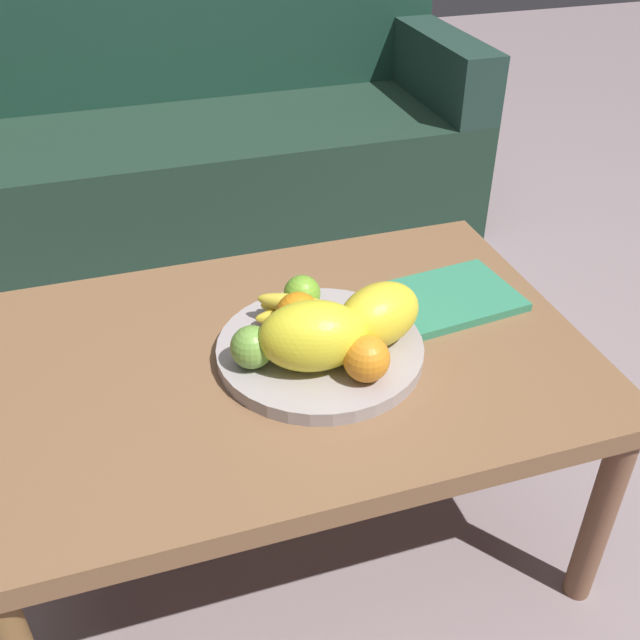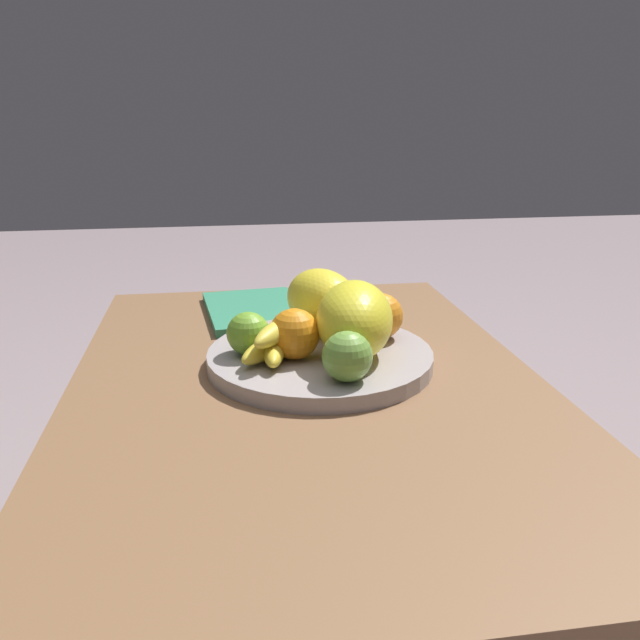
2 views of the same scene
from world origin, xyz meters
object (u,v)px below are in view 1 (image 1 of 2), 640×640
(banana_bunch, at_px, (299,311))
(fruit_bowl, at_px, (320,350))
(coffee_table, at_px, (288,374))
(orange_left, at_px, (367,359))
(melon_large_front, at_px, (313,336))
(magazine, at_px, (449,298))
(orange_front, at_px, (298,314))
(apple_front, at_px, (252,347))
(apple_left, at_px, (302,294))
(couch, at_px, (212,142))
(melon_smaller_beside, at_px, (379,315))

(banana_bunch, bearing_deg, fruit_bowl, -76.99)
(coffee_table, distance_m, orange_left, 0.20)
(melon_large_front, relative_size, magazine, 0.70)
(fruit_bowl, bearing_deg, melon_large_front, -119.96)
(melon_large_front, bearing_deg, coffee_table, 107.44)
(melon_large_front, distance_m, orange_front, 0.09)
(apple_front, bearing_deg, apple_left, 46.74)
(apple_front, relative_size, magazine, 0.28)
(melon_large_front, xyz_separation_m, apple_left, (0.03, 0.16, -0.02))
(couch, xyz_separation_m, fruit_bowl, (-0.07, -1.41, 0.17))
(couch, bearing_deg, fruit_bowl, -92.65)
(couch, xyz_separation_m, magazine, (0.22, -1.33, 0.16))
(melon_smaller_beside, distance_m, orange_left, 0.10)
(apple_front, bearing_deg, couch, 82.59)
(couch, bearing_deg, orange_left, -90.85)
(orange_left, relative_size, apple_front, 1.06)
(magazine, bearing_deg, couch, 93.10)
(orange_left, relative_size, magazine, 0.30)
(magazine, bearing_deg, melon_smaller_beside, -156.87)
(couch, height_order, orange_front, couch)
(orange_left, bearing_deg, fruit_bowl, 112.04)
(orange_left, bearing_deg, magazine, 38.62)
(couch, relative_size, melon_large_front, 9.77)
(melon_smaller_beside, height_order, orange_left, melon_smaller_beside)
(fruit_bowl, bearing_deg, orange_front, 120.84)
(fruit_bowl, distance_m, melon_large_front, 0.09)
(apple_left, bearing_deg, melon_smaller_beside, -53.62)
(melon_smaller_beside, height_order, apple_left, melon_smaller_beside)
(coffee_table, relative_size, banana_bunch, 6.75)
(fruit_bowl, height_order, apple_left, apple_left)
(orange_left, bearing_deg, apple_front, 152.13)
(couch, height_order, melon_large_front, couch)
(orange_front, relative_size, magazine, 0.31)
(apple_left, bearing_deg, couch, 87.18)
(melon_large_front, bearing_deg, banana_bunch, 84.52)
(melon_large_front, bearing_deg, orange_front, 88.65)
(couch, bearing_deg, coffee_table, -94.83)
(fruit_bowl, relative_size, melon_smaller_beside, 2.25)
(orange_left, distance_m, apple_left, 0.22)
(banana_bunch, bearing_deg, magazine, 2.88)
(coffee_table, xyz_separation_m, couch, (0.12, 1.38, -0.10))
(coffee_table, height_order, magazine, magazine)
(fruit_bowl, relative_size, magazine, 1.41)
(melon_large_front, distance_m, banana_bunch, 0.12)
(orange_front, relative_size, orange_left, 1.02)
(orange_left, bearing_deg, banana_bunch, 108.53)
(orange_front, distance_m, magazine, 0.32)
(banana_bunch, distance_m, magazine, 0.30)
(apple_left, bearing_deg, melon_large_front, -100.43)
(couch, bearing_deg, orange_front, -93.81)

